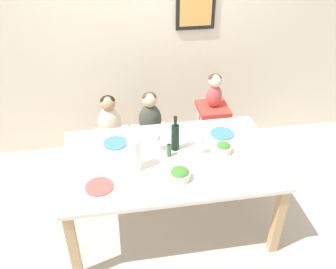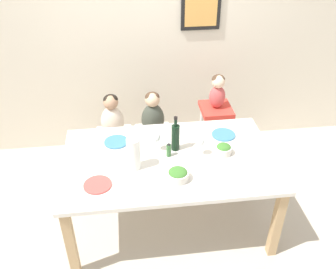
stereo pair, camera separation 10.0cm
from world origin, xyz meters
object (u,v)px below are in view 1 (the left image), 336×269
Objects in this scene: person_child_left at (109,118)px; dinner_plate_back_left at (115,143)px; wine_glass_near at (200,142)px; dinner_plate_back_right at (222,133)px; chair_far_center at (151,140)px; wine_bottle at (175,136)px; dinner_plate_front_left at (99,187)px; chair_right_highchair at (212,120)px; paper_towel_roll at (135,155)px; person_baby_right at (214,89)px; chair_far_left at (112,143)px; salad_bowl_large at (180,174)px; person_child_center at (150,114)px; salad_bowl_small at (223,148)px; wine_glass_far at (156,138)px.

person_child_left is 0.51m from dinner_plate_back_left.
dinner_plate_back_right is (0.27, 0.25, -0.12)m from wine_glass_near.
chair_far_center is at bearing 54.48° from dinner_plate_back_left.
wine_bottle is at bearing 151.11° from wine_glass_near.
chair_right_highchair is at bearing 42.29° from dinner_plate_front_left.
person_child_left is 0.91m from paper_towel_roll.
person_baby_right is at bearing 83.73° from dinner_plate_back_right.
chair_far_left is at bearing 180.00° from chair_far_center.
salad_bowl_large is at bearing -128.50° from wine_glass_near.
wine_bottle is 0.41m from paper_towel_roll.
wine_glass_near is (0.54, 0.10, -0.01)m from paper_towel_roll.
dinner_plate_front_left is (-0.60, 0.00, -0.04)m from salad_bowl_large.
person_child_center is 0.94m from salad_bowl_small.
chair_right_highchair is 4.22× the size of wine_glass_far.
paper_towel_roll reaches higher than salad_bowl_large.
person_baby_right reaches higher than dinner_plate_back_right.
salad_bowl_small is (-0.13, -0.78, -0.14)m from person_baby_right.
salad_bowl_large is at bearing -84.74° from person_child_center.
person_baby_right reaches higher than salad_bowl_large.
chair_far_left is at bearing 119.48° from wine_glass_far.
chair_right_highchair is at bearing -0.05° from person_child_left.
chair_far_center is 1.30× the size of person_baby_right.
salad_bowl_small reaches higher than chair_far_center.
person_child_center reaches higher than dinner_plate_back_left.
dinner_plate_front_left is (-1.15, -1.05, -0.18)m from person_baby_right.
chair_right_highchair is 1.54× the size of person_child_center.
salad_bowl_large is (0.32, -0.18, -0.09)m from paper_towel_roll.
wine_glass_far is (-0.67, -0.66, -0.06)m from person_baby_right.
dinner_plate_back_left and dinner_plate_back_right have the same top height.
person_baby_right is 1.14m from dinner_plate_back_left.
paper_towel_roll reaches higher than salad_bowl_small.
wine_bottle is at bearing 164.04° from salad_bowl_small.
wine_glass_far is (0.20, 0.21, -0.01)m from paper_towel_roll.
person_child_center is 0.70m from wine_bottle.
person_baby_right is at bearing 42.33° from dinner_plate_front_left.
dinner_plate_back_left reaches higher than chair_right_highchair.
salad_bowl_large is 0.80× the size of dinner_plate_front_left.
wine_glass_near is 0.36m from wine_glass_far.
chair_right_highchair is 2.05× the size of person_baby_right.
chair_right_highchair is 0.36m from person_baby_right.
dinner_plate_back_right is (0.99, -0.52, 0.05)m from person_child_left.
wine_glass_near is (0.32, -0.77, 0.17)m from person_child_center.
wine_glass_near is 0.81× the size of dinner_plate_front_left.
chair_far_center is at bearing -179.88° from person_baby_right.
paper_towel_roll reaches higher than chair_right_highchair.
chair_far_center is at bearing -0.13° from person_child_left.
wine_bottle is 1.89× the size of salad_bowl_large.
wine_glass_near is (-0.33, -0.77, 0.30)m from chair_right_highchair.
salad_bowl_large is at bearing -64.60° from chair_far_left.
dinner_plate_back_left is (-1.01, -0.51, -0.18)m from person_baby_right.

